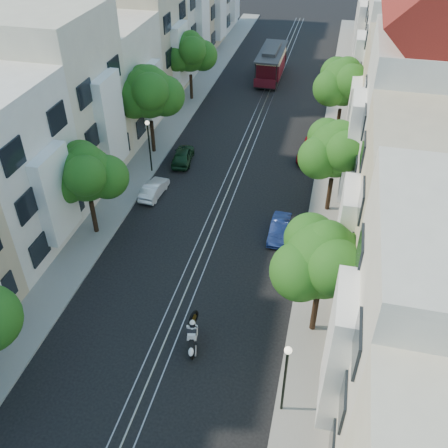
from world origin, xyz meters
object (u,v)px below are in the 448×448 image
Objects in this scene: tree_e_d at (345,83)px; tree_w_c at (149,93)px; tree_w_d at (190,53)px; lamp_west at (149,139)px; parked_car_w_mid at (154,189)px; tree_e_c at (337,151)px; cable_car at (271,62)px; tree_w_b at (86,175)px; parked_car_e_mid at (280,229)px; parked_car_e_far at (314,150)px; sportbike_rider at (192,334)px; parked_car_w_far at (183,155)px; tree_e_b at (324,261)px; lamp_east at (286,370)px.

tree_w_c is at bearing -157.38° from tree_e_d.
tree_w_c is 11.01m from tree_w_d.
tree_w_c reaches higher than lamp_west.
lamp_west is 4.01m from parked_car_w_mid.
tree_e_c is 13.82m from lamp_west.
tree_w_d is at bearing -131.38° from cable_car.
tree_w_b is 12.41m from parked_car_e_mid.
tree_w_d is at bearing 90.00° from tree_w_b.
parked_car_e_far is (11.90, 5.10, -2.21)m from lamp_west.
lamp_west is 1.80× the size of sportbike_rider.
parked_car_w_far is at bearing -149.10° from tree_e_d.
parked_car_w_mid is (1.29, -3.00, -2.32)m from lamp_west.
lamp_west is 13.13m from parked_car_e_far.
parked_car_e_mid is (-2.86, 7.42, -4.19)m from tree_e_b.
tree_w_c reaches higher than sportbike_rider.
tree_w_c reaches higher than cable_car.
sportbike_rider is 36.97m from cable_car.
tree_e_c is 21.53m from tree_w_d.
tree_e_b is 1.03× the size of tree_e_c.
cable_car is 2.38× the size of parked_car_e_mid.
parked_car_w_far is at bearing 160.98° from tree_e_c.
tree_w_b reaches higher than cable_car.
tree_w_c is 0.91× the size of cable_car.
sportbike_rider is (-5.78, -13.43, -3.69)m from tree_e_c.
lamp_east is at bearing -40.01° from sportbike_rider.
tree_e_b is 21.53m from tree_w_c.
tree_e_b is at bearing -77.11° from cable_car.
tree_w_b is 11.02m from tree_w_c.
tree_e_b is 22.00m from tree_e_d.
sportbike_rider is 0.50× the size of parked_car_e_far.
tree_w_d reaches higher than tree_w_b.
parked_car_e_far reaches higher than parked_car_w_far.
sportbike_rider is (-4.82, 2.55, -1.94)m from lamp_east.
tree_e_c is at bearing 86.56° from lamp_east.
lamp_west is at bearing -149.92° from parked_car_e_far.
tree_w_b reaches higher than parked_car_e_mid.
parked_car_e_far is at bearing -69.34° from cable_car.
lamp_east is at bearing -81.39° from parked_car_e_far.
tree_e_d is 1.49× the size of parked_car_e_far.
parked_car_e_mid is 0.92× the size of parked_car_w_far.
cable_car is (-7.76, 34.48, -2.95)m from tree_e_b.
lamp_east is at bearing -92.04° from tree_e_d.
tree_w_b is 11.90m from sportbike_rider.
tree_w_b is at bearing -95.97° from lamp_west.
tree_e_b is 18.90m from lamp_west.
tree_e_d is 15.47m from parked_car_e_mid.
parked_car_e_far is at bearing 103.12° from tree_e_c.
tree_w_c reaches higher than parked_car_e_far.
parked_car_e_far is at bearing -169.78° from parked_car_w_far.
sportbike_rider reaches higher than parked_car_e_far.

